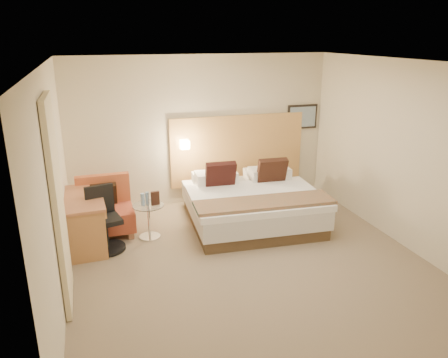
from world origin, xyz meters
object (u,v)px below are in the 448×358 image
object	(u,v)px
side_table	(149,219)
desk	(86,207)
bed	(251,203)
lounge_chair	(106,211)
desk_chair	(104,225)

from	to	relation	value
side_table	desk	bearing A→B (deg)	177.75
bed	side_table	bearing A→B (deg)	-177.07
bed	desk	distance (m)	2.64
lounge_chair	side_table	size ratio (longest dim) A/B	1.65
bed	side_table	distance (m)	1.72
lounge_chair	desk_chair	xyz separation A→B (m)	(-0.05, -0.60, 0.03)
side_table	desk	size ratio (longest dim) A/B	0.43
bed	desk_chair	world-z (taller)	bed
bed	side_table	size ratio (longest dim) A/B	4.08
desk	side_table	bearing A→B (deg)	-2.25
desk	desk_chair	bearing A→B (deg)	-44.11
desk_chair	lounge_chair	bearing A→B (deg)	85.69
side_table	desk	distance (m)	0.96
bed	lounge_chair	world-z (taller)	bed
bed	lounge_chair	size ratio (longest dim) A/B	2.47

